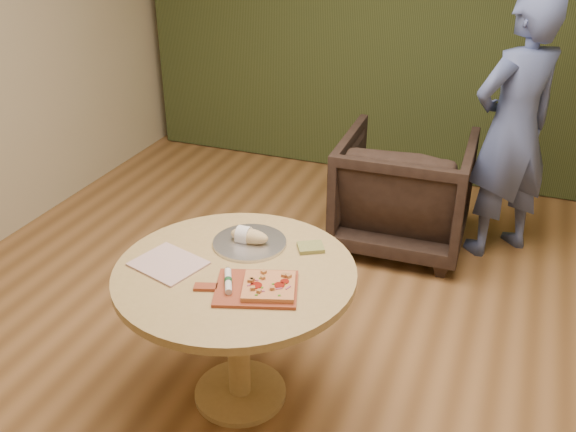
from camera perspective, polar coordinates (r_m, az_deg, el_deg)
The scene contains 12 objects.
room_shell at distance 2.66m, azimuth 0.45°, elevation 7.68°, with size 5.04×6.04×2.84m.
curtain at distance 5.39m, azimuth 11.96°, elevation 17.44°, with size 4.80×0.14×2.78m, color #283317.
pedestal_table at distance 3.00m, azimuth -4.64°, elevation -7.00°, with size 1.11×1.11×0.75m.
pizza_paddle at distance 2.77m, azimuth -3.03°, elevation -6.45°, with size 0.47×0.38×0.01m.
flatbread_pizza at distance 2.75m, azimuth -1.71°, elevation -6.23°, with size 0.28×0.28×0.04m.
cutlery_roll at distance 2.79m, azimuth -5.34°, elevation -5.77°, with size 0.11×0.19×0.03m.
newspaper at distance 2.99m, azimuth -10.58°, elevation -4.19°, with size 0.30×0.25×0.01m, color white.
serving_tray at distance 3.10m, azimuth -3.43°, elevation -2.37°, with size 0.36×0.36×0.02m.
bread_roll at distance 3.09m, azimuth -3.60°, elevation -1.76°, with size 0.19×0.09×0.09m.
green_packet at distance 3.06m, azimuth 2.03°, elevation -2.80°, with size 0.12×0.10×0.02m, color olive.
armchair at distance 4.48m, azimuth 10.33°, elevation 2.67°, with size 0.87×0.81×0.89m, color black.
person_standing at distance 4.42m, azimuth 19.38°, elevation 7.26°, with size 0.64×0.42×1.76m, color #4C5E99.
Camera 1 is at (0.88, -2.34, 2.31)m, focal length 40.00 mm.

